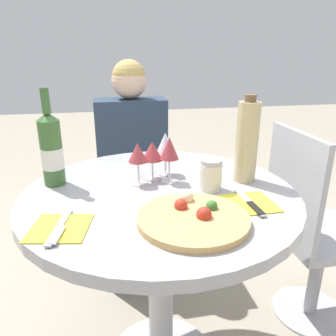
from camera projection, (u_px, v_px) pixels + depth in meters
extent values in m
cylinder|color=#B2B2B7|center=(161.00, 286.00, 1.23)|extent=(0.09, 0.09, 0.71)
cylinder|color=#9E9EA3|center=(160.00, 196.00, 1.10)|extent=(0.92, 0.92, 0.04)
cylinder|color=#ADADB2|center=(136.00, 254.00, 2.05)|extent=(0.35, 0.35, 0.01)
cylinder|color=#ADADB2|center=(135.00, 225.00, 1.98)|extent=(0.06, 0.06, 0.42)
cube|color=#ADADB2|center=(133.00, 192.00, 1.91)|extent=(0.39, 0.39, 0.03)
cube|color=#ADADB2|center=(129.00, 143.00, 1.99)|extent=(0.39, 0.02, 0.46)
cube|color=#28384C|center=(137.00, 237.00, 1.83)|extent=(0.32, 0.31, 0.45)
cube|color=#28384C|center=(132.00, 146.00, 1.82)|extent=(0.38, 0.19, 0.52)
sphere|color=#DBB293|center=(129.00, 81.00, 1.70)|extent=(0.18, 0.18, 0.18)
sphere|color=tan|center=(129.00, 77.00, 1.69)|extent=(0.17, 0.17, 0.17)
cylinder|color=#ADADB2|center=(309.00, 311.00, 1.60)|extent=(0.35, 0.35, 0.01)
cylinder|color=#ADADB2|center=(315.00, 277.00, 1.54)|extent=(0.06, 0.06, 0.42)
cube|color=#ADADB2|center=(323.00, 235.00, 1.46)|extent=(0.39, 0.39, 0.03)
cube|color=#ADADB2|center=(293.00, 187.00, 1.34)|extent=(0.02, 0.39, 0.46)
cylinder|color=tan|center=(193.00, 219.00, 0.89)|extent=(0.31, 0.31, 0.02)
sphere|color=#B22D1E|center=(181.00, 205.00, 0.93)|extent=(0.04, 0.04, 0.04)
sphere|color=#336B28|center=(212.00, 206.00, 0.93)|extent=(0.03, 0.03, 0.03)
sphere|color=#B22D1E|center=(204.00, 214.00, 0.88)|extent=(0.04, 0.04, 0.04)
sphere|color=beige|center=(186.00, 197.00, 0.98)|extent=(0.04, 0.04, 0.04)
cylinder|color=#38602D|center=(52.00, 153.00, 1.12)|extent=(0.07, 0.07, 0.23)
cone|color=#38602D|center=(47.00, 116.00, 1.07)|extent=(0.07, 0.07, 0.03)
cylinder|color=#38602D|center=(45.00, 101.00, 1.06)|extent=(0.03, 0.03, 0.08)
cylinder|color=silver|center=(52.00, 158.00, 1.12)|extent=(0.07, 0.07, 0.07)
cylinder|color=tan|center=(247.00, 142.00, 1.14)|extent=(0.08, 0.08, 0.28)
cylinder|color=brown|center=(251.00, 98.00, 1.09)|extent=(0.04, 0.04, 0.02)
cylinder|color=silver|center=(211.00, 177.00, 1.09)|extent=(0.07, 0.07, 0.09)
cylinder|color=#B2B2B7|center=(211.00, 162.00, 1.08)|extent=(0.07, 0.07, 0.02)
cylinder|color=silver|center=(139.00, 183.00, 1.16)|extent=(0.06, 0.06, 0.00)
cylinder|color=silver|center=(138.00, 172.00, 1.14)|extent=(0.01, 0.01, 0.08)
cone|color=#9E383D|center=(138.00, 152.00, 1.12)|extent=(0.07, 0.07, 0.07)
cylinder|color=silver|center=(169.00, 181.00, 1.18)|extent=(0.06, 0.06, 0.00)
cylinder|color=silver|center=(169.00, 170.00, 1.16)|extent=(0.01, 0.01, 0.08)
cone|color=#9E383D|center=(169.00, 148.00, 1.13)|extent=(0.07, 0.07, 0.08)
cylinder|color=silver|center=(153.00, 178.00, 1.20)|extent=(0.06, 0.06, 0.00)
cylinder|color=silver|center=(152.00, 169.00, 1.19)|extent=(0.01, 0.01, 0.07)
cone|color=#9E383D|center=(152.00, 151.00, 1.17)|extent=(0.08, 0.08, 0.07)
cylinder|color=silver|center=(166.00, 173.00, 1.25)|extent=(0.06, 0.06, 0.00)
cylinder|color=silver|center=(166.00, 163.00, 1.23)|extent=(0.01, 0.01, 0.08)
cone|color=silver|center=(165.00, 143.00, 1.21)|extent=(0.07, 0.07, 0.08)
cube|color=yellow|center=(60.00, 228.00, 0.86)|extent=(0.17, 0.17, 0.00)
cube|color=silver|center=(60.00, 226.00, 0.86)|extent=(0.05, 0.19, 0.00)
cube|color=silver|center=(57.00, 235.00, 0.82)|extent=(0.03, 0.09, 0.00)
cube|color=yellow|center=(249.00, 203.00, 1.00)|extent=(0.15, 0.15, 0.00)
cube|color=silver|center=(249.00, 202.00, 1.00)|extent=(0.02, 0.19, 0.00)
cube|color=black|center=(256.00, 208.00, 0.96)|extent=(0.02, 0.09, 0.00)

